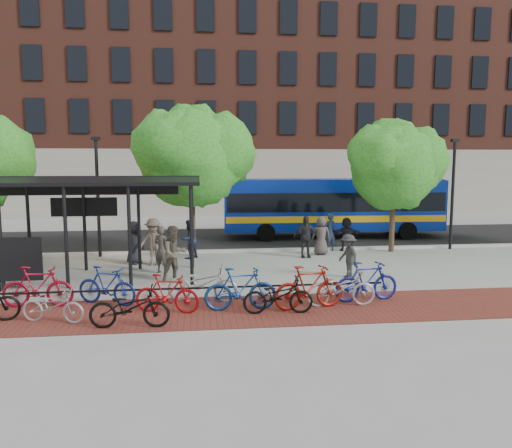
{
  "coord_description": "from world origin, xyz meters",
  "views": [
    {
      "loc": [
        -2.8,
        -18.29,
        4.09
      ],
      "look_at": [
        -0.46,
        1.39,
        1.6
      ],
      "focal_mm": 35.0,
      "sensor_mm": 36.0,
      "label": 1
    }
  ],
  "objects": [
    {
      "name": "ground",
      "position": [
        0.0,
        0.0,
        0.0
      ],
      "size": [
        160.0,
        160.0,
        0.0
      ],
      "primitive_type": "plane",
      "color": "#9E9E99",
      "rests_on": "ground"
    },
    {
      "name": "asphalt_street",
      "position": [
        0.0,
        8.0,
        0.01
      ],
      "size": [
        160.0,
        8.0,
        0.01
      ],
      "primitive_type": "cube",
      "color": "black",
      "rests_on": "ground"
    },
    {
      "name": "curb",
      "position": [
        0.0,
        4.0,
        0.06
      ],
      "size": [
        160.0,
        0.25,
        0.12
      ],
      "primitive_type": "cube",
      "color": "#B7B7B2",
      "rests_on": "ground"
    },
    {
      "name": "brick_strip",
      "position": [
        -2.0,
        -5.0,
        0.0
      ],
      "size": [
        24.0,
        3.0,
        0.01
      ],
      "primitive_type": "cube",
      "color": "maroon",
      "rests_on": "ground"
    },
    {
      "name": "bike_rack_rail",
      "position": [
        -3.3,
        -4.1,
        0.0
      ],
      "size": [
        12.0,
        0.05,
        0.95
      ],
      "primitive_type": "cube",
      "color": "black",
      "rests_on": "ground"
    },
    {
      "name": "building_brick",
      "position": [
        10.0,
        26.0,
        10.0
      ],
      "size": [
        55.0,
        14.0,
        20.0
      ],
      "primitive_type": "cube",
      "color": "brown",
      "rests_on": "ground"
    },
    {
      "name": "building_tower",
      "position": [
        -16.0,
        40.0,
        15.0
      ],
      "size": [
        22.0,
        22.0,
        30.0
      ],
      "primitive_type": "cube",
      "color": "#7A664C",
      "rests_on": "ground"
    },
    {
      "name": "bus_shelter",
      "position": [
        -8.13,
        -0.48,
        3.0
      ],
      "size": [
        10.6,
        3.07,
        3.6
      ],
      "color": "black",
      "rests_on": "ground"
    },
    {
      "name": "tree_b",
      "position": [
        -2.9,
        3.35,
        4.46
      ],
      "size": [
        5.15,
        4.2,
        6.47
      ],
      "color": "#382619",
      "rests_on": "ground"
    },
    {
      "name": "tree_c",
      "position": [
        6.09,
        3.35,
        4.05
      ],
      "size": [
        4.66,
        3.8,
        5.92
      ],
      "color": "#382619",
      "rests_on": "ground"
    },
    {
      "name": "lamp_post_left",
      "position": [
        -7.0,
        3.6,
        2.75
      ],
      "size": [
        0.35,
        0.2,
        5.12
      ],
      "color": "black",
      "rests_on": "ground"
    },
    {
      "name": "lamp_post_right",
      "position": [
        9.0,
        3.6,
        2.75
      ],
      "size": [
        0.35,
        0.2,
        5.12
      ],
      "color": "black",
      "rests_on": "ground"
    },
    {
      "name": "bus",
      "position": [
        4.48,
        7.91,
        1.81
      ],
      "size": [
        11.78,
        3.13,
        3.16
      ],
      "rotation": [
        0.0,
        0.0,
        -0.04
      ],
      "color": "#082598",
      "rests_on": "ground"
    },
    {
      "name": "bike_1",
      "position": [
        -7.28,
        -3.99,
        0.59
      ],
      "size": [
        1.99,
        0.63,
        1.18
      ],
      "primitive_type": "imported",
      "rotation": [
        0.0,
        0.0,
        1.53
      ],
      "color": "maroon",
      "rests_on": "ground"
    },
    {
      "name": "bike_2",
      "position": [
        -6.48,
        -5.43,
        0.44
      ],
      "size": [
        1.79,
        1.02,
        0.89
      ],
      "primitive_type": "imported",
      "rotation": [
        0.0,
        0.0,
        1.3
      ],
      "color": "#979799",
      "rests_on": "ground"
    },
    {
      "name": "bike_3",
      "position": [
        -5.4,
        -3.96,
        0.56
      ],
      "size": [
        1.92,
        1.23,
        1.12
      ],
      "primitive_type": "imported",
      "rotation": [
        0.0,
        0.0,
        1.16
      ],
      "color": "navy",
      "rests_on": "ground"
    },
    {
      "name": "bike_4",
      "position": [
        -4.49,
        -6.09,
        0.52
      ],
      "size": [
        2.01,
        0.8,
        1.04
      ],
      "primitive_type": "imported",
      "rotation": [
        0.0,
        0.0,
        1.52
      ],
      "color": "black",
      "rests_on": "ground"
    },
    {
      "name": "bike_5",
      "position": [
        -3.64,
        -4.95,
        0.54
      ],
      "size": [
        1.86,
        0.94,
        1.08
      ],
      "primitive_type": "imported",
      "rotation": [
        0.0,
        0.0,
        1.32
      ],
      "color": "#9D0E11",
      "rests_on": "ground"
    },
    {
      "name": "bike_6",
      "position": [
        -2.67,
        -3.95,
        0.55
      ],
      "size": [
        2.21,
        1.2,
        1.1
      ],
      "primitive_type": "imported",
      "rotation": [
        0.0,
        0.0,
        1.34
      ],
      "color": "#A1A0A3",
      "rests_on": "ground"
    },
    {
      "name": "bike_7",
      "position": [
        -1.64,
        -4.93,
        0.6
      ],
      "size": [
        2.02,
        0.64,
        1.2
      ],
      "primitive_type": "imported",
      "rotation": [
        0.0,
        0.0,
        1.61
      ],
      "color": "navy",
      "rests_on": "ground"
    },
    {
      "name": "bike_8",
      "position": [
        -0.66,
        -5.37,
        0.5
      ],
      "size": [
        1.92,
        0.74,
        0.99
      ],
      "primitive_type": "imported",
      "rotation": [
        0.0,
        0.0,
        1.53
      ],
      "color": "black",
      "rests_on": "ground"
    },
    {
      "name": "bike_9",
      "position": [
        0.26,
        -5.04,
        0.62
      ],
      "size": [
        2.14,
        0.98,
        1.24
      ],
      "primitive_type": "imported",
      "rotation": [
        0.0,
        0.0,
        1.77
      ],
      "color": "maroon",
      "rests_on": "ground"
    },
    {
      "name": "bike_10",
      "position": [
        1.22,
        -4.88,
        0.53
      ],
      "size": [
        2.0,
        0.71,
        1.05
      ],
      "primitive_type": "imported",
      "rotation": [
        0.0,
        0.0,
        1.57
      ],
      "color": "#939396",
      "rests_on": "ground"
    },
    {
      "name": "bike_11",
      "position": [
        2.11,
        -4.48,
        0.6
      ],
      "size": [
        2.04,
        0.82,
        1.19
      ],
      "primitive_type": "imported",
      "rotation": [
        0.0,
        0.0,
        1.71
      ],
      "color": "navy",
      "rests_on": "ground"
    },
    {
      "name": "pedestrian_0",
      "position": [
        -5.32,
        1.86,
        0.87
      ],
      "size": [
        0.94,
        1.01,
        1.73
      ],
      "primitive_type": "imported",
      "rotation": [
        0.0,
        0.0,
        0.95
      ],
      "color": "black",
      "rests_on": "ground"
    },
    {
      "name": "pedestrian_1",
      "position": [
        -4.11,
        0.07,
        0.88
      ],
      "size": [
        0.76,
        0.71,
        1.75
      ],
      "primitive_type": "imported",
      "rotation": [
        0.0,
        0.0,
        2.54
      ],
      "color": "#423D35",
      "rests_on": "ground"
    },
    {
      "name": "pedestrian_2",
      "position": [
        -3.16,
        2.72,
        0.83
      ],
      "size": [
        1.01,
        1.01,
        1.66
      ],
      "primitive_type": "imported",
      "rotation": [
        0.0,
        0.0,
        3.92
      ],
      "color": "#1E2748",
      "rests_on": "ground"
    },
    {
      "name": "pedestrian_3",
      "position": [
        -4.52,
        1.47,
        0.94
      ],
      "size": [
        1.27,
        0.8,
        1.88
      ],
      "primitive_type": "imported",
      "rotation": [
        0.0,
        0.0,
        -0.09
      ],
      "color": "brown",
      "rests_on": "ground"
    },
    {
      "name": "pedestrian_4",
      "position": [
        1.78,
        2.35,
        0.9
      ],
      "size": [
        1.07,
        0.48,
        1.8
      ],
      "primitive_type": "imported",
      "rotation": [
        0.0,
        0.0,
        6.32
      ],
      "color": "#252525",
      "rests_on": "ground"
    },
    {
      "name": "pedestrian_5",
      "position": [
        4.0,
        3.72,
        0.78
      ],
      "size": [
        1.49,
        0.67,
        1.55
      ],
      "primitive_type": "imported",
      "rotation": [
        0.0,
        0.0,
        2.99
      ],
      "color": "black",
      "rests_on": "ground"
    },
    {
      "name": "pedestrian_6",
      "position": [
        2.6,
        2.89,
        0.85
      ],
      "size": [
        0.87,
        0.6,
        1.71
      ],
      "primitive_type": "imported",
      "rotation": [
        0.0,
        0.0,
        3.08
      ],
      "color": "#473F39",
      "rests_on": "ground"
    },
    {
      "name": "pedestrian_7",
      "position": [
        3.23,
        3.8,
        0.87
      ],
      "size": [
        0.75,
        0.64,
        1.74
      ],
      "primitive_type": "imported",
      "rotation": [
        0.0,
        0.0,
        3.56
      ],
      "color": "#1F2E4A",
      "rests_on": "ground"
    },
    {
      "name": "pedestrian_8",
      "position": [
        -3.59,
        -1.25,
        0.96
      ],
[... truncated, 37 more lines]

